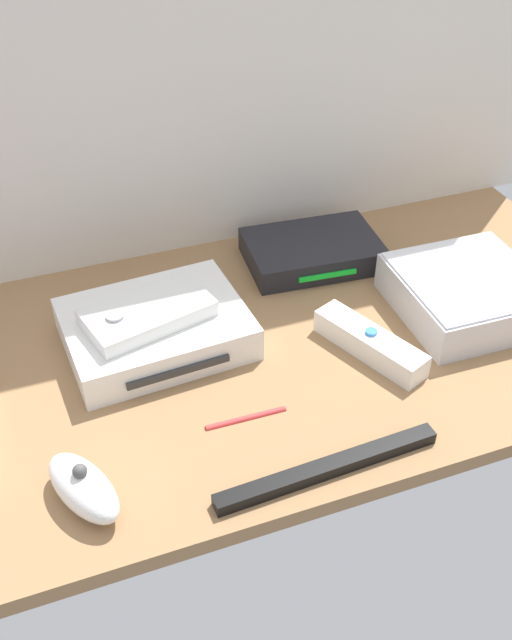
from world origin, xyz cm
name	(u,v)px	position (x,y,z in cm)	size (l,w,h in cm)	color
ground_plane	(256,352)	(0.00, 0.00, -1.00)	(100.00, 48.00, 2.00)	#936D47
back_wall	(184,12)	(0.00, 24.60, 32.00)	(110.00, 1.20, 64.00)	silver
game_console	(156,329)	(-10.98, 4.64, 2.20)	(22.01, 17.55, 4.40)	white
mini_computer	(467,293)	(27.37, -2.44, 2.64)	(17.41, 17.41, 5.30)	silver
network_router	(312,251)	(13.64, 14.41, 1.70)	(18.88, 13.38, 3.40)	black
remote_wand	(370,343)	(12.14, -5.80, 1.51)	(8.95, 15.06, 3.40)	white
remote_nunchuk	(83,487)	(-23.15, -15.78, 2.04)	(7.97, 10.92, 5.10)	white
remote_classic_pad	(147,313)	(-11.89, 3.99, 5.41)	(15.92, 11.29, 2.40)	white
sensor_bar	(325,469)	(-0.32, -20.62, 0.70)	(24.00, 1.80, 1.40)	black
stylus_pen	(246,417)	(-5.17, -10.91, 0.35)	(0.70, 0.70, 9.00)	red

